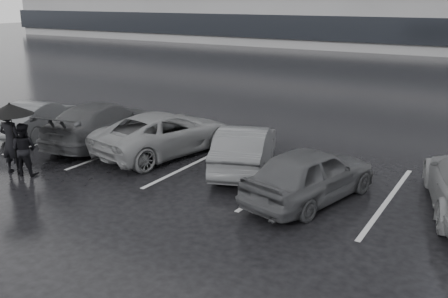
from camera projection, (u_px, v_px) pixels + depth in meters
ground at (214, 207)px, 11.69m from camera, size 160.00×160.00×0.00m
car_main at (310, 174)px, 11.87m from camera, size 2.44×4.17×1.33m
car_west_a at (245, 148)px, 14.03m from camera, size 2.60×4.13×1.28m
car_west_b at (165, 133)px, 15.53m from camera, size 3.05×5.04×1.31m
car_west_c at (103, 123)px, 16.57m from camera, size 2.55×4.99×1.39m
car_west_d at (39, 118)px, 17.71m from camera, size 2.30×3.89×1.21m
pedestrian_left at (11, 141)px, 13.70m from camera, size 0.74×0.57×1.82m
pedestrian_right at (24, 149)px, 13.60m from camera, size 0.85×0.75×1.47m
umbrella at (10, 109)px, 13.24m from camera, size 1.20×1.20×2.04m
stall_stripes at (237, 170)px, 14.13m from camera, size 19.72×5.00×0.00m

